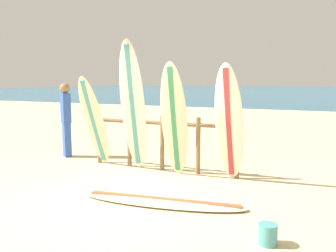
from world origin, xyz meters
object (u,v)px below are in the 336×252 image
Objects in this scene: surfboard_leaning_far_left at (94,122)px; surfboard_leaning_center_left at (174,121)px; sand_bucket at (268,234)px; surfboard_lying_on_sand at (163,201)px; surfboard_leaning_center at (229,124)px; surfboard_rack at (162,137)px; beachgoer_standing at (66,117)px; surfboard_leaning_left at (133,107)px.

surfboard_leaning_center_left reaches higher than surfboard_leaning_far_left.
surfboard_lying_on_sand is at bearing 156.12° from sand_bucket.
surfboard_leaning_center is 2.59m from sand_bucket.
sand_bucket is at bearing -45.47° from surfboard_rack.
beachgoer_standing is (-2.62, 0.19, 0.29)m from surfboard_rack.
surfboard_leaning_center_left is at bearing -172.89° from surfboard_leaning_center.
surfboard_rack is 0.85m from surfboard_leaning_left.
surfboard_leaning_left reaches higher than surfboard_leaning_far_left.
surfboard_leaning_center is (1.01, 0.13, -0.02)m from surfboard_leaning_center_left.
surfboard_leaning_center_left reaches higher than sand_bucket.
surfboard_lying_on_sand is 1.80m from sand_bucket.
surfboard_leaning_center is at bearing 0.85° from surfboard_leaning_left.
surfboard_leaning_far_left is 0.74× the size of surfboard_leaning_left.
sand_bucket is at bearing -27.91° from beachgoer_standing.
surfboard_leaning_center is (1.46, -0.31, 0.38)m from surfboard_rack.
surfboard_lying_on_sand is 10.80× the size of sand_bucket.
surfboard_leaning_center_left is 3.14m from beachgoer_standing.
surfboard_leaning_left is 2.32m from surfboard_lying_on_sand.
surfboard_leaning_left reaches higher than beachgoer_standing.
surfboard_leaning_left is at bearing 174.04° from surfboard_leaning_center_left.
surfboard_leaning_far_left reaches higher than sand_bucket.
surfboard_leaning_left is 1.22× the size of surfboard_leaning_center.
surfboard_rack reaches higher than surfboard_lying_on_sand.
surfboard_leaning_far_left is at bearing -178.06° from surfboard_leaning_left.
surfboard_leaning_left reaches higher than surfboard_rack.
surfboard_leaning_center_left is 1.75m from surfboard_lying_on_sand.
surfboard_leaning_far_left is 0.74× the size of surfboard_lying_on_sand.
beachgoer_standing is (-4.08, 0.50, -0.10)m from surfboard_leaning_center.
surfboard_leaning_center is at bearing -6.98° from beachgoer_standing.
surfboard_leaning_center is (1.94, 0.03, -0.24)m from surfboard_leaning_left.
sand_bucket is at bearing -45.80° from surfboard_leaning_center_left.
surfboard_leaning_center_left is at bearing 134.20° from sand_bucket.
sand_bucket is (3.86, -2.13, -0.85)m from surfboard_leaning_far_left.
beachgoer_standing is (-2.14, 0.53, -0.33)m from surfboard_leaning_left.
surfboard_lying_on_sand is (0.37, -1.34, -1.06)m from surfboard_leaning_center_left.
surfboard_leaning_far_left is 1.09× the size of beachgoer_standing.
surfboard_rack is 13.32× the size of sand_bucket.
surfboard_leaning_center is 1.91m from surfboard_lying_on_sand.
surfboard_rack is at bearing -4.23° from beachgoer_standing.
surfboard_leaning_left is (-0.48, -0.33, 0.62)m from surfboard_rack.
surfboard_leaning_left reaches higher than surfboard_lying_on_sand.
surfboard_leaning_center is at bearing 7.11° from surfboard_leaning_center_left.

